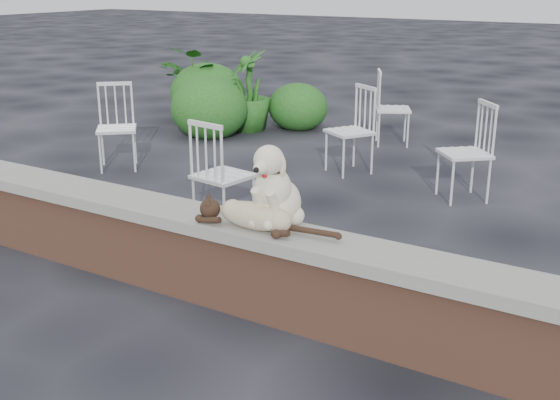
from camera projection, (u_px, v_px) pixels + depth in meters
The scene contains 13 objects.
ground at pixel (137, 275), 4.95m from camera, with size 60.00×60.00×0.00m, color black.
brick_wall at pixel (135, 242), 4.88m from camera, with size 6.00×0.30×0.50m, color brown.
capstone at pixel (132, 204), 4.78m from camera, with size 6.20×0.40×0.08m, color slate.
dog at pixel (278, 183), 4.20m from camera, with size 0.35×0.46×0.54m, color beige, non-canonical shape.
cat at pixel (254, 214), 4.17m from camera, with size 1.12×0.27×0.19m, color tan, non-canonical shape.
chair_e at pixel (393, 108), 8.63m from camera, with size 0.56×0.56×0.94m, color white, non-canonical shape.
chair_b at pixel (350, 130), 7.38m from camera, with size 0.56×0.56×0.94m, color white, non-canonical shape.
chair_c at pixel (223, 174), 5.76m from camera, with size 0.56×0.56×0.94m, color white, non-canonical shape.
chair_d at pixel (465, 152), 6.48m from camera, with size 0.56×0.56×0.94m, color white, non-canonical shape.
chair_a at pixel (116, 127), 7.53m from camera, with size 0.56×0.56×0.94m, color white, non-canonical shape.
potted_plant_a at pixel (195, 83), 10.11m from camera, with size 0.98×0.85×1.09m, color #1C4D16.
potted_plant_b at pixel (249, 90), 9.40m from camera, with size 0.62×0.62×1.11m, color #1C4D16.
shrubbery at pixel (225, 101), 9.62m from camera, with size 2.38×1.91×0.90m.
Camera 1 is at (3.26, -3.32, 2.06)m, focal length 43.96 mm.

